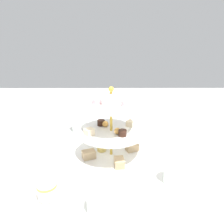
{
  "coord_description": "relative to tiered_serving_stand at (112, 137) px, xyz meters",
  "views": [
    {
      "loc": [
        0.0,
        0.75,
        0.45
      ],
      "look_at": [
        0.0,
        0.0,
        0.18
      ],
      "focal_mm": 34.91,
      "sensor_mm": 36.0,
      "label": 1
    }
  ],
  "objects": [
    {
      "name": "tiered_serving_stand",
      "position": [
        0.0,
        0.0,
        0.0
      ],
      "size": [
        0.31,
        0.31,
        0.28
      ],
      "color": "white",
      "rests_on": "ground_plane"
    },
    {
      "name": "ground_plane",
      "position": [
        -0.0,
        0.0,
        -0.08
      ],
      "size": [
        2.4,
        2.4,
        0.0
      ],
      "primitive_type": "plane",
      "color": "white"
    },
    {
      "name": "teacup_with_saucer",
      "position": [
        0.18,
        0.24,
        -0.06
      ],
      "size": [
        0.09,
        0.09,
        0.05
      ],
      "color": "white",
      "rests_on": "ground_plane"
    },
    {
      "name": "butter_knife_left",
      "position": [
        -0.25,
        -0.23,
        -0.08
      ],
      "size": [
        0.12,
        0.14,
        0.0
      ],
      "primitive_type": "cube",
      "rotation": [
        0.0,
        0.0,
        5.4
      ],
      "color": "silver",
      "rests_on": "ground_plane"
    },
    {
      "name": "water_glass_tall_right",
      "position": [
        0.16,
        -0.24,
        -0.02
      ],
      "size": [
        0.07,
        0.07,
        0.13
      ],
      "primitive_type": "cylinder",
      "color": "silver",
      "rests_on": "ground_plane"
    },
    {
      "name": "butter_knife_right",
      "position": [
        0.33,
        0.04,
        -0.08
      ],
      "size": [
        0.03,
        0.17,
        0.0
      ],
      "primitive_type": "cube",
      "rotation": [
        0.0,
        0.0,
        7.79
      ],
      "color": "silver",
      "rests_on": "ground_plane"
    },
    {
      "name": "water_glass_short_left",
      "position": [
        0.03,
        0.28,
        -0.05
      ],
      "size": [
        0.06,
        0.06,
        0.07
      ],
      "primitive_type": "cylinder",
      "color": "silver",
      "rests_on": "ground_plane"
    },
    {
      "name": "water_glass_mid_back",
      "position": [
        -0.2,
        0.16,
        -0.04
      ],
      "size": [
        0.06,
        0.06,
        0.09
      ],
      "primitive_type": "cylinder",
      "color": "silver",
      "rests_on": "ground_plane"
    }
  ]
}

